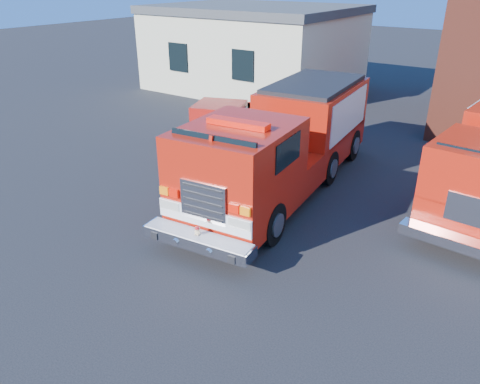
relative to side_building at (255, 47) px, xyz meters
The scene contains 4 objects.
ground 15.96m from the side_building, 55.30° to the right, with size 100.00×100.00×0.00m, color black.
side_building is the anchor object (origin of this frame).
fire_engine 13.74m from the side_building, 52.84° to the right, with size 3.49×9.34×2.81m.
pickup_truck 10.23m from the side_building, 63.29° to the right, with size 3.53×5.48×1.69m.
Camera 1 is at (5.62, -9.18, 5.88)m, focal length 35.00 mm.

